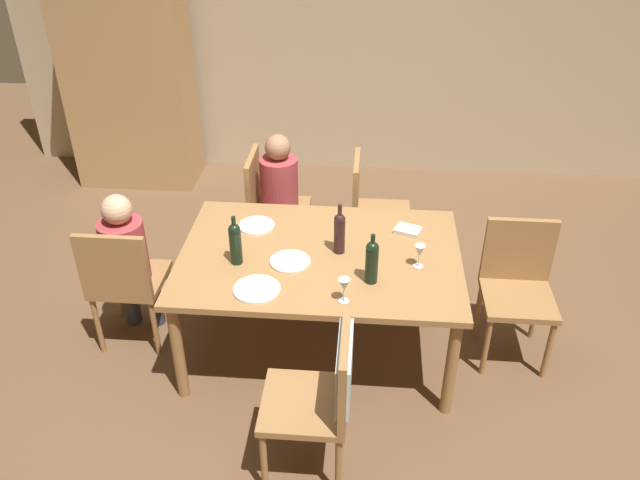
# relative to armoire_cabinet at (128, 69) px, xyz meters

# --- Properties ---
(ground_plane) EXTENTS (10.00, 10.00, 0.00)m
(ground_plane) POSITION_rel_armoire_cabinet_xyz_m (1.97, -2.35, -1.10)
(ground_plane) COLOR brown
(rear_room_partition) EXTENTS (6.40, 0.12, 2.70)m
(rear_room_partition) POSITION_rel_armoire_cabinet_xyz_m (1.97, 0.45, 0.25)
(rear_room_partition) COLOR tan
(rear_room_partition) RESTS_ON ground_plane
(armoire_cabinet) EXTENTS (1.18, 0.62, 2.18)m
(armoire_cabinet) POSITION_rel_armoire_cabinet_xyz_m (0.00, 0.00, 0.00)
(armoire_cabinet) COLOR #A87F51
(armoire_cabinet) RESTS_ON ground_plane
(dining_table) EXTENTS (1.73, 1.20, 0.73)m
(dining_table) POSITION_rel_armoire_cabinet_xyz_m (1.97, -2.35, -0.44)
(dining_table) COLOR olive
(dining_table) RESTS_ON ground_plane
(chair_left_end) EXTENTS (0.44, 0.44, 0.92)m
(chair_left_end) POSITION_rel_armoire_cabinet_xyz_m (0.72, -2.43, -0.56)
(chair_left_end) COLOR olive
(chair_left_end) RESTS_ON ground_plane
(chair_far_left) EXTENTS (0.44, 0.44, 0.92)m
(chair_far_left) POSITION_rel_armoire_cabinet_xyz_m (1.49, -1.37, -0.56)
(chair_far_left) COLOR olive
(chair_far_left) RESTS_ON ground_plane
(chair_right_end) EXTENTS (0.44, 0.44, 0.92)m
(chair_right_end) POSITION_rel_armoire_cabinet_xyz_m (3.21, -2.26, -0.56)
(chair_right_end) COLOR olive
(chair_right_end) RESTS_ON ground_plane
(chair_near) EXTENTS (0.46, 0.44, 0.92)m
(chair_near) POSITION_rel_armoire_cabinet_xyz_m (2.09, -3.33, -0.50)
(chair_near) COLOR olive
(chair_near) RESTS_ON ground_plane
(chair_far_right) EXTENTS (0.44, 0.44, 0.92)m
(chair_far_right) POSITION_rel_armoire_cabinet_xyz_m (2.27, -1.37, -0.56)
(chair_far_right) COLOR olive
(chair_far_right) RESTS_ON ground_plane
(person_woman_host) EXTENTS (0.28, 0.33, 1.08)m
(person_woman_host) POSITION_rel_armoire_cabinet_xyz_m (0.72, -2.32, -0.47)
(person_woman_host) COLOR #33333D
(person_woman_host) RESTS_ON ground_plane
(person_man_bearded) EXTENTS (0.33, 0.29, 1.09)m
(person_man_bearded) POSITION_rel_armoire_cabinet_xyz_m (1.60, -1.37, -0.46)
(person_man_bearded) COLOR #33333D
(person_man_bearded) RESTS_ON ground_plane
(wine_bottle_tall_green) EXTENTS (0.07, 0.07, 0.33)m
(wine_bottle_tall_green) POSITION_rel_armoire_cabinet_xyz_m (2.08, -2.31, -0.22)
(wine_bottle_tall_green) COLOR black
(wine_bottle_tall_green) RESTS_ON dining_table
(wine_bottle_dark_red) EXTENTS (0.08, 0.08, 0.32)m
(wine_bottle_dark_red) POSITION_rel_armoire_cabinet_xyz_m (2.28, -2.61, -0.22)
(wine_bottle_dark_red) COLOR black
(wine_bottle_dark_red) RESTS_ON dining_table
(wine_bottle_short_olive) EXTENTS (0.07, 0.07, 0.32)m
(wine_bottle_short_olive) POSITION_rel_armoire_cabinet_xyz_m (1.47, -2.48, -0.22)
(wine_bottle_short_olive) COLOR black
(wine_bottle_short_olive) RESTS_ON dining_table
(wine_glass_near_left) EXTENTS (0.07, 0.07, 0.15)m
(wine_glass_near_left) POSITION_rel_armoire_cabinet_xyz_m (2.14, -2.81, -0.26)
(wine_glass_near_left) COLOR silver
(wine_glass_near_left) RESTS_ON dining_table
(wine_glass_centre) EXTENTS (0.07, 0.07, 0.15)m
(wine_glass_centre) POSITION_rel_armoire_cabinet_xyz_m (2.56, -2.44, -0.26)
(wine_glass_centre) COLOR silver
(wine_glass_centre) RESTS_ON dining_table
(dinner_plate_host) EXTENTS (0.23, 0.23, 0.01)m
(dinner_plate_host) POSITION_rel_armoire_cabinet_xyz_m (1.52, -2.06, -0.36)
(dinner_plate_host) COLOR white
(dinner_plate_host) RESTS_ON dining_table
(dinner_plate_guest_left) EXTENTS (0.25, 0.25, 0.01)m
(dinner_plate_guest_left) POSITION_rel_armoire_cabinet_xyz_m (1.79, -2.46, -0.36)
(dinner_plate_guest_left) COLOR silver
(dinner_plate_guest_left) RESTS_ON dining_table
(dinner_plate_guest_right) EXTENTS (0.27, 0.27, 0.01)m
(dinner_plate_guest_right) POSITION_rel_armoire_cabinet_xyz_m (1.64, -2.75, -0.36)
(dinner_plate_guest_right) COLOR white
(dinner_plate_guest_right) RESTS_ON dining_table
(folded_napkin) EXTENTS (0.19, 0.17, 0.03)m
(folded_napkin) POSITION_rel_armoire_cabinet_xyz_m (2.52, -2.05, -0.35)
(folded_napkin) COLOR beige
(folded_napkin) RESTS_ON dining_table
(handbag) EXTENTS (0.14, 0.29, 0.22)m
(handbag) POSITION_rel_armoire_cabinet_xyz_m (2.71, -1.37, -0.99)
(handbag) COLOR brown
(handbag) RESTS_ON ground_plane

